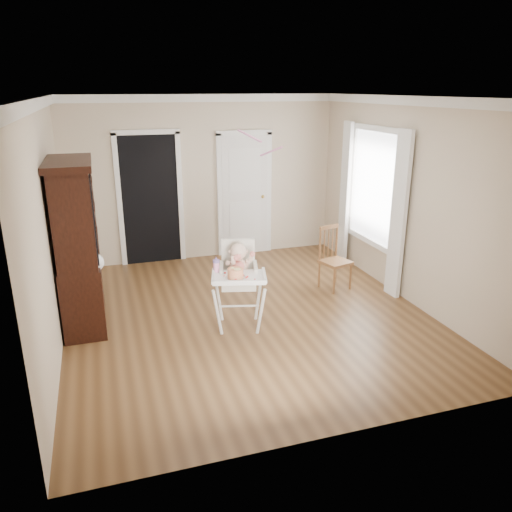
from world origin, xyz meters
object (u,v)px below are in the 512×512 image
object	(u,v)px
china_cabinet	(78,246)
dining_chair	(334,260)
sippy_cup	(216,265)
cake	(235,273)
high_chair	(239,275)

from	to	relation	value
china_cabinet	dining_chair	size ratio (longest dim) A/B	2.21
sippy_cup	china_cabinet	bearing A→B (deg)	155.06
cake	china_cabinet	distance (m)	1.94
high_chair	dining_chair	bearing A→B (deg)	40.44
dining_chair	high_chair	bearing A→B (deg)	-170.58
cake	china_cabinet	xyz separation A→B (m)	(-1.68, 0.95, 0.20)
cake	dining_chair	size ratio (longest dim) A/B	0.25
high_chair	china_cabinet	bearing A→B (deg)	173.92
cake	dining_chair	distance (m)	2.11
sippy_cup	china_cabinet	xyz separation A→B (m)	(-1.52, 0.71, 0.18)
high_chair	cake	xyz separation A→B (m)	(-0.11, -0.27, 0.14)
dining_chair	china_cabinet	bearing A→B (deg)	165.72
china_cabinet	high_chair	bearing A→B (deg)	-20.76
sippy_cup	china_cabinet	world-z (taller)	china_cabinet
high_chair	sippy_cup	bearing A→B (deg)	-159.91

